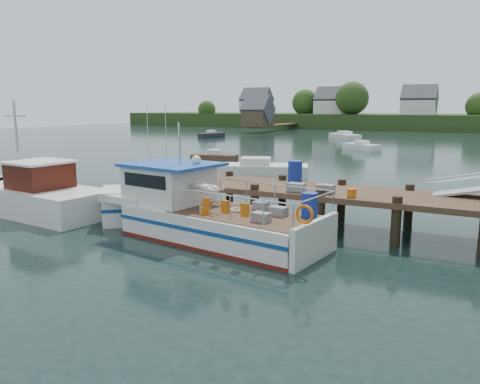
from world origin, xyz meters
The scene contains 10 objects.
ground_plane centered at (0.00, 0.00, 0.00)m, with size 160.00×160.00×0.00m, color black.
far_shore centered at (0.01, 82.37, 2.10)m, with size 140.00×42.55×9.22m.
dock centered at (6.51, 0.01, 2.24)m, with size 16.60×3.00×4.78m.
lobster_boat centered at (-1.80, -3.29, 0.83)m, with size 9.51×3.86×4.57m.
work_boat centered at (-10.09, -3.45, 0.73)m, with size 8.82×3.35×4.62m.
moored_rowboat centered at (-12.09, 15.13, 0.39)m, with size 3.80×2.11×1.05m.
moored_a centered at (-6.03, 10.14, 0.45)m, with size 6.89×4.39×1.20m.
moored_b centered at (-4.58, 31.90, 0.36)m, with size 4.42×3.73×0.96m.
moored_d centered at (-10.74, 47.84, 0.39)m, with size 5.56×6.04×1.04m.
moored_e centered at (-27.97, 40.78, 0.40)m, with size 2.63×4.17×1.09m.
Camera 1 is at (6.86, -16.35, 4.38)m, focal length 35.00 mm.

